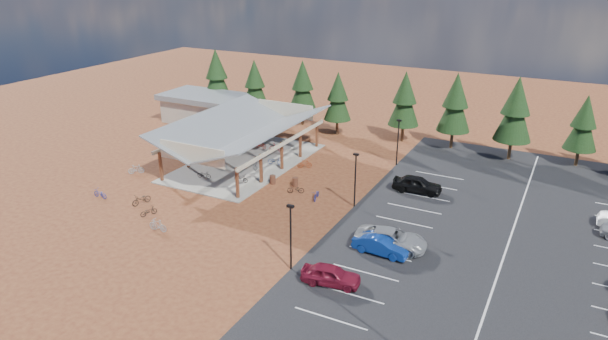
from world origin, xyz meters
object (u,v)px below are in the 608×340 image
(bike_13, at_px, (158,225))
(lamp_post_2, at_px, (398,139))
(bike_14, at_px, (317,195))
(car_0, at_px, (331,275))
(bike_0, at_px, (204,175))
(bike_8, at_px, (142,199))
(bike_16, at_px, (296,189))
(bike_2, at_px, (240,148))
(bike_7, at_px, (276,148))
(bike_12, at_px, (149,211))
(lamp_post_0, at_px, (291,233))
(bike_10, at_px, (100,194))
(car_4, at_px, (417,184))
(bike_3, at_px, (261,145))
(car_1, at_px, (381,245))
(bike_pavilion, at_px, (245,130))
(car_2, at_px, (391,239))
(bike_4, at_px, (241,178))
(bike_9, at_px, (136,169))
(bike_6, at_px, (275,161))
(bike_15, at_px, (305,164))
(trash_bin_0, at_px, (273,180))
(trash_bin_1, at_px, (295,182))
(bike_1, at_px, (220,164))
(outbuilding, at_px, (204,107))
(bike_5, at_px, (258,167))
(lamp_post_1, at_px, (355,176))

(bike_13, bearing_deg, lamp_post_2, 150.75)
(bike_14, distance_m, car_0, 14.18)
(bike_0, height_order, bike_8, bike_8)
(bike_16, relative_size, car_0, 0.39)
(bike_2, xyz_separation_m, bike_7, (3.81, 1.84, 0.09))
(bike_2, height_order, bike_16, bike_2)
(bike_16, bearing_deg, bike_12, -66.33)
(lamp_post_0, bearing_deg, bike_8, 168.81)
(bike_10, height_order, bike_12, bike_10)
(bike_0, xyz_separation_m, car_4, (20.29, 6.74, 0.34))
(bike_2, bearing_deg, bike_12, 176.42)
(bike_3, bearing_deg, car_1, -126.45)
(bike_2, bearing_deg, bike_pavilion, -146.72)
(bike_10, height_order, car_2, car_2)
(bike_4, relative_size, bike_12, 1.03)
(bike_9, bearing_deg, bike_6, -96.12)
(bike_15, distance_m, car_1, 19.08)
(trash_bin_0, height_order, bike_0, trash_bin_0)
(bike_12, bearing_deg, lamp_post_0, -162.87)
(car_2, xyz_separation_m, car_4, (-1.31, 11.55, 0.02))
(bike_3, distance_m, bike_4, 10.37)
(car_4, bearing_deg, bike_10, 115.59)
(bike_13, bearing_deg, trash_bin_1, 156.24)
(lamp_post_0, distance_m, car_4, 18.37)
(trash_bin_1, bearing_deg, car_4, 20.05)
(car_2, bearing_deg, bike_14, 51.87)
(car_1, relative_size, car_4, 0.93)
(bike_10, bearing_deg, bike_8, 101.72)
(car_2, bearing_deg, bike_1, 63.29)
(trash_bin_0, height_order, car_1, car_1)
(bike_6, distance_m, bike_9, 14.64)
(bike_3, distance_m, bike_13, 21.78)
(bike_4, bearing_deg, bike_6, -5.05)
(bike_10, relative_size, bike_14, 0.94)
(outbuilding, distance_m, bike_12, 29.43)
(bike_6, relative_size, bike_8, 0.83)
(lamp_post_2, bearing_deg, bike_5, -143.94)
(bike_2, bearing_deg, trash_bin_1, -129.77)
(bike_5, distance_m, bike_15, 5.06)
(bike_16, bearing_deg, bike_1, -125.21)
(lamp_post_0, relative_size, bike_15, 3.23)
(bike_3, relative_size, bike_8, 0.83)
(bike_pavilion, xyz_separation_m, bike_8, (-2.52, -13.53, -3.33))
(bike_9, relative_size, bike_10, 0.99)
(trash_bin_1, bearing_deg, bike_8, -135.69)
(bike_3, height_order, bike_9, bike_3)
(outbuilding, xyz_separation_m, lamp_post_1, (29.00, -16.00, 0.95))
(trash_bin_0, xyz_separation_m, car_2, (14.74, -6.97, 0.37))
(bike_0, distance_m, bike_1, 3.14)
(bike_6, distance_m, bike_16, 7.95)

